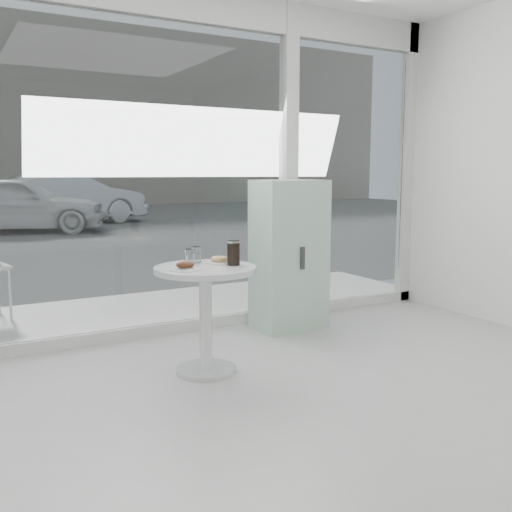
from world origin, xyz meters
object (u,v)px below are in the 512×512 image
mint_cabinet (289,255)px  car_silver (67,199)px  main_table (205,297)px  water_tumbler_b (196,255)px  water_tumbler_a (189,257)px  plate_fritter (186,266)px  car_white (18,204)px  plate_donut (219,261)px  cola_glass (234,253)px

mint_cabinet → car_silver: car_silver is taller
main_table → water_tumbler_b: size_ratio=6.65×
mint_cabinet → water_tumbler_a: (-1.21, -0.53, 0.14)m
plate_fritter → water_tumbler_b: size_ratio=1.84×
mint_cabinet → car_white: (-1.00, 10.57, 0.01)m
mint_cabinet → plate_donut: mint_cabinet is taller
car_silver → water_tumbler_b: car_silver is taller
car_white → plate_fritter: (-0.34, -11.37, 0.10)m
car_white → plate_fritter: 11.37m
cola_glass → car_white: bearing=90.2°
car_silver → plate_fritter: size_ratio=20.61×
water_tumbler_a → cola_glass: size_ratio=0.61×
main_table → cola_glass: 0.37m
mint_cabinet → plate_donut: bearing=-149.0°
main_table → cola_glass: bearing=-10.8°
main_table → mint_cabinet: (1.17, 0.72, 0.13)m
plate_donut → water_tumbler_a: (-0.19, 0.10, 0.03)m
water_tumbler_a → water_tumbler_b: size_ratio=0.92×
car_white → plate_donut: bearing=-161.9°
cola_glass → car_silver: bearing=83.6°
car_silver → plate_donut: car_silver is taller
plate_fritter → plate_donut: plate_fritter is taller
mint_cabinet → car_white: bearing=94.4°
mint_cabinet → cola_glass: (-0.96, -0.76, 0.17)m
mint_cabinet → main_table: bearing=-149.3°
car_white → water_tumbler_b: car_white is taller
car_white → cola_glass: (0.04, -11.33, 0.16)m
mint_cabinet → car_white: car_white is taller
main_table → plate_donut: plate_donut is taller
plate_fritter → plate_donut: 0.36m
main_table → car_white: (0.17, 11.29, 0.14)m
plate_fritter → water_tumbler_a: water_tumbler_a is taller
plate_donut → water_tumbler_a: water_tumbler_a is taller
car_silver → main_table: bearing=160.2°
car_silver → water_tumbler_a: 13.03m
car_silver → mint_cabinet: bearing=165.2°
main_table → cola_glass: size_ratio=4.39×
water_tumbler_a → water_tumbler_b: (0.07, 0.04, 0.00)m
plate_donut → plate_fritter: bearing=-154.2°
main_table → car_white: bearing=89.1°
plate_fritter → water_tumbler_a: bearing=63.2°
car_white → water_tumbler_b: (-0.14, -11.06, 0.13)m
mint_cabinet → water_tumbler_b: bearing=-157.5°
mint_cabinet → plate_fritter: mint_cabinet is taller
mint_cabinet → cola_glass: 1.24m
water_tumbler_a → water_tumbler_b: bearing=27.9°
mint_cabinet → water_tumbler_b: mint_cabinet is taller
cola_glass → plate_fritter: bearing=-174.9°
plate_donut → cola_glass: bearing=-65.7°
car_silver → water_tumbler_a: car_silver is taller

